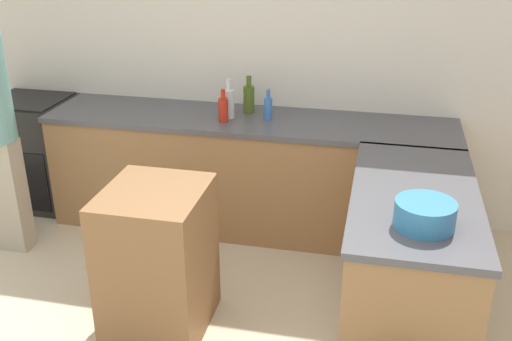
{
  "coord_description": "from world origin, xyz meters",
  "views": [
    {
      "loc": [
        0.96,
        -2.05,
        2.32
      ],
      "look_at": [
        0.28,
        1.01,
        0.94
      ],
      "focal_mm": 42.0,
      "sensor_mm": 36.0,
      "label": 1
    }
  ],
  "objects_px": {
    "vinegar_bottle_clear": "(229,103)",
    "olive_oil_bottle": "(249,98)",
    "island_table": "(158,260)",
    "mixing_bowl": "(425,214)",
    "water_bottle_blue": "(268,108)",
    "hot_sauce_bottle": "(223,109)",
    "range_oven": "(35,152)"
  },
  "relations": [
    {
      "from": "range_oven",
      "to": "hot_sauce_bottle",
      "type": "xyz_separation_m",
      "value": [
        1.68,
        -0.16,
        0.54
      ]
    },
    {
      "from": "mixing_bowl",
      "to": "vinegar_bottle_clear",
      "type": "height_order",
      "value": "vinegar_bottle_clear"
    },
    {
      "from": "range_oven",
      "to": "olive_oil_bottle",
      "type": "distance_m",
      "value": 1.9
    },
    {
      "from": "water_bottle_blue",
      "to": "hot_sauce_bottle",
      "type": "bearing_deg",
      "value": -158.27
    },
    {
      "from": "mixing_bowl",
      "to": "hot_sauce_bottle",
      "type": "distance_m",
      "value": 1.88
    },
    {
      "from": "island_table",
      "to": "hot_sauce_bottle",
      "type": "xyz_separation_m",
      "value": [
        0.07,
        1.2,
        0.54
      ]
    },
    {
      "from": "range_oven",
      "to": "vinegar_bottle_clear",
      "type": "relative_size",
      "value": 3.1
    },
    {
      "from": "island_table",
      "to": "vinegar_bottle_clear",
      "type": "xyz_separation_m",
      "value": [
        0.09,
        1.3,
        0.56
      ]
    },
    {
      "from": "vinegar_bottle_clear",
      "to": "water_bottle_blue",
      "type": "height_order",
      "value": "vinegar_bottle_clear"
    },
    {
      "from": "island_table",
      "to": "vinegar_bottle_clear",
      "type": "height_order",
      "value": "vinegar_bottle_clear"
    },
    {
      "from": "island_table",
      "to": "hot_sauce_bottle",
      "type": "distance_m",
      "value": 1.32
    },
    {
      "from": "mixing_bowl",
      "to": "water_bottle_blue",
      "type": "bearing_deg",
      "value": 126.76
    },
    {
      "from": "range_oven",
      "to": "olive_oil_bottle",
      "type": "xyz_separation_m",
      "value": [
        1.82,
        0.09,
        0.56
      ]
    },
    {
      "from": "range_oven",
      "to": "island_table",
      "type": "distance_m",
      "value": 2.11
    },
    {
      "from": "range_oven",
      "to": "water_bottle_blue",
      "type": "xyz_separation_m",
      "value": [
        1.99,
        -0.03,
        0.53
      ]
    },
    {
      "from": "island_table",
      "to": "mixing_bowl",
      "type": "relative_size",
      "value": 3.03
    },
    {
      "from": "range_oven",
      "to": "mixing_bowl",
      "type": "distance_m",
      "value": 3.42
    },
    {
      "from": "water_bottle_blue",
      "to": "hot_sauce_bottle",
      "type": "xyz_separation_m",
      "value": [
        -0.31,
        -0.12,
        0.01
      ]
    },
    {
      "from": "vinegar_bottle_clear",
      "to": "olive_oil_bottle",
      "type": "height_order",
      "value": "vinegar_bottle_clear"
    },
    {
      "from": "mixing_bowl",
      "to": "olive_oil_bottle",
      "type": "relative_size",
      "value": 1.04
    },
    {
      "from": "mixing_bowl",
      "to": "hot_sauce_bottle",
      "type": "relative_size",
      "value": 1.22
    },
    {
      "from": "mixing_bowl",
      "to": "hot_sauce_bottle",
      "type": "bearing_deg",
      "value": 136.48
    },
    {
      "from": "range_oven",
      "to": "island_table",
      "type": "relative_size",
      "value": 1.01
    },
    {
      "from": "water_bottle_blue",
      "to": "olive_oil_bottle",
      "type": "xyz_separation_m",
      "value": [
        -0.17,
        0.13,
        0.02
      ]
    },
    {
      "from": "olive_oil_bottle",
      "to": "vinegar_bottle_clear",
      "type": "bearing_deg",
      "value": -127.51
    },
    {
      "from": "vinegar_bottle_clear",
      "to": "hot_sauce_bottle",
      "type": "xyz_separation_m",
      "value": [
        -0.02,
        -0.1,
        -0.02
      ]
    },
    {
      "from": "range_oven",
      "to": "water_bottle_blue",
      "type": "bearing_deg",
      "value": -1.0
    },
    {
      "from": "olive_oil_bottle",
      "to": "hot_sauce_bottle",
      "type": "bearing_deg",
      "value": -118.14
    },
    {
      "from": "water_bottle_blue",
      "to": "island_table",
      "type": "bearing_deg",
      "value": -105.99
    },
    {
      "from": "vinegar_bottle_clear",
      "to": "olive_oil_bottle",
      "type": "relative_size",
      "value": 1.03
    },
    {
      "from": "water_bottle_blue",
      "to": "vinegar_bottle_clear",
      "type": "bearing_deg",
      "value": -174.88
    },
    {
      "from": "olive_oil_bottle",
      "to": "hot_sauce_bottle",
      "type": "distance_m",
      "value": 0.28
    }
  ]
}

